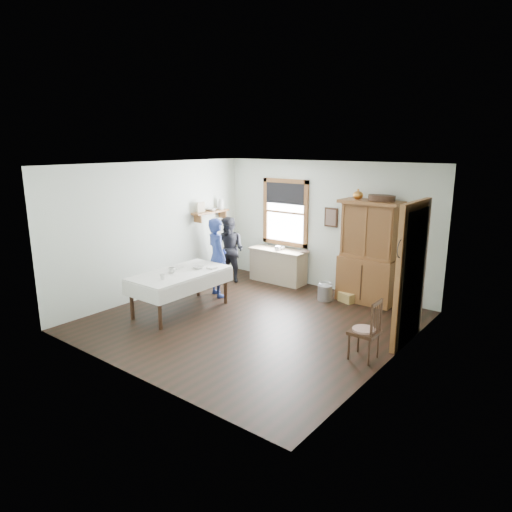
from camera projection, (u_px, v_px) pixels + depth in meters
name	position (u px, v px, depth m)	size (l,w,h in m)	color
room	(251.00, 246.00, 7.70)	(5.01, 5.01, 2.70)	black
window	(285.00, 209.00, 10.12)	(1.18, 0.07, 1.48)	white
doorway	(412.00, 270.00, 6.93)	(0.09, 1.14, 2.22)	#443E31
wall_shelf	(212.00, 211.00, 10.24)	(0.24, 1.00, 0.44)	brown
framed_picture	(331.00, 217.00, 9.45)	(0.30, 0.04, 0.40)	#362013
rug_beater	(401.00, 240.00, 6.38)	(0.27, 0.27, 0.01)	black
work_counter	(278.00, 266.00, 10.23)	(1.31, 0.50, 0.75)	tan
china_hutch	(368.00, 252.00, 8.78)	(1.17, 0.56, 2.00)	brown
dining_table	(181.00, 292.00, 8.43)	(0.99, 1.88, 0.75)	white
spindle_chair	(365.00, 329.00, 6.51)	(0.42, 0.42, 0.91)	#362013
pail	(325.00, 293.00, 9.06)	(0.29, 0.29, 0.31)	#9EA1A6
wicker_basket	(347.00, 297.00, 8.98)	(0.32, 0.22, 0.19)	tan
woman_blue	(217.00, 260.00, 9.20)	(0.54, 0.36, 1.49)	navy
figure_dark	(230.00, 252.00, 10.19)	(0.66, 0.52, 1.36)	black
table_cup_a	(172.00, 270.00, 8.27)	(0.13, 0.13, 0.10)	silver
table_cup_b	(163.00, 277.00, 7.88)	(0.10, 0.10, 0.09)	silver
table_bowl	(198.00, 267.00, 8.57)	(0.23, 0.23, 0.06)	silver
counter_book	(300.00, 251.00, 9.91)	(0.15, 0.20, 0.02)	brown
counter_bowl	(280.00, 248.00, 10.12)	(0.20, 0.20, 0.06)	silver
shelf_bowl	(212.00, 210.00, 10.24)	(0.22, 0.22, 0.05)	silver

